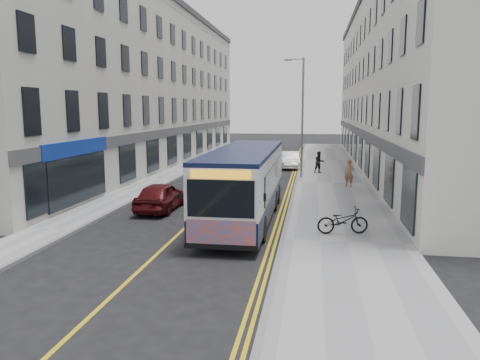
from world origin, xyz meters
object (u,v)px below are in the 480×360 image
(pedestrian_far, at_px, (319,162))
(city_bus, at_px, (245,182))
(streetlamp, at_px, (301,114))
(bicycle, at_px, (343,221))
(pedestrian_near, at_px, (349,173))
(car_maroon, at_px, (161,196))
(car_white, at_px, (290,160))

(pedestrian_far, bearing_deg, city_bus, -126.28)
(streetlamp, distance_m, bicycle, 14.80)
(pedestrian_near, bearing_deg, car_maroon, -118.74)
(streetlamp, bearing_deg, pedestrian_far, 61.10)
(bicycle, bearing_deg, streetlamp, -3.67)
(car_maroon, bearing_deg, car_white, -106.94)
(streetlamp, height_order, city_bus, streetlamp)
(pedestrian_far, height_order, car_maroon, pedestrian_far)
(car_white, distance_m, car_maroon, 17.38)
(streetlamp, relative_size, pedestrian_near, 5.00)
(city_bus, bearing_deg, pedestrian_far, 77.24)
(city_bus, bearing_deg, streetlamp, 80.69)
(streetlamp, xyz_separation_m, pedestrian_near, (2.98, -3.33, -3.46))
(streetlamp, bearing_deg, city_bus, -99.31)
(pedestrian_far, distance_m, car_maroon, 15.12)
(pedestrian_near, bearing_deg, city_bus, -97.39)
(bicycle, height_order, pedestrian_far, pedestrian_far)
(bicycle, distance_m, car_white, 20.17)
(pedestrian_near, relative_size, car_white, 0.41)
(pedestrian_far, bearing_deg, car_white, 99.80)
(pedestrian_far, height_order, car_white, pedestrian_far)
(pedestrian_far, bearing_deg, pedestrian_near, -96.93)
(city_bus, relative_size, pedestrian_near, 6.57)
(pedestrian_near, height_order, car_white, pedestrian_near)
(streetlamp, height_order, car_maroon, streetlamp)
(streetlamp, bearing_deg, bicycle, -82.09)
(streetlamp, distance_m, city_bus, 12.62)
(city_bus, bearing_deg, car_maroon, 162.06)
(pedestrian_far, bearing_deg, streetlamp, -142.42)
(streetlamp, bearing_deg, pedestrian_near, -48.16)
(streetlamp, height_order, bicycle, streetlamp)
(pedestrian_far, distance_m, car_white, 4.12)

